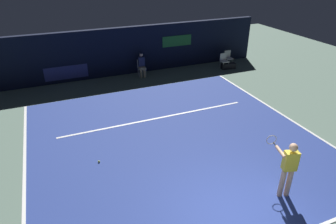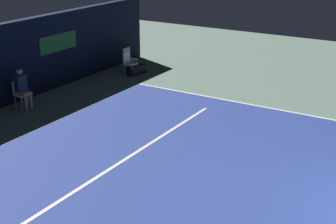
{
  "view_description": "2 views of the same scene",
  "coord_description": "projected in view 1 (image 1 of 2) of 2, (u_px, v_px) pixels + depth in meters",
  "views": [
    {
      "loc": [
        -3.73,
        -4.38,
        5.97
      ],
      "look_at": [
        0.13,
        4.91,
        0.71
      ],
      "focal_mm": 32.06,
      "sensor_mm": 36.0,
      "label": 1
    },
    {
      "loc": [
        -9.3,
        -0.87,
        5.37
      ],
      "look_at": [
        0.85,
        5.31,
        0.97
      ],
      "focal_mm": 53.22,
      "sensor_mm": 36.0,
      "label": 2
    }
  ],
  "objects": [
    {
      "name": "ground_plane",
      "position": [
        174.0,
        140.0,
        10.92
      ],
      "size": [
        32.37,
        32.37,
        0.0
      ],
      "primitive_type": "plane",
      "color": "slate"
    },
    {
      "name": "court_surface",
      "position": [
        174.0,
        140.0,
        10.92
      ],
      "size": [
        10.13,
        10.07,
        0.01
      ],
      "primitive_type": "cube",
      "color": "navy",
      "rests_on": "ground"
    },
    {
      "name": "line_sideline_left",
      "position": [
        283.0,
        115.0,
        12.62
      ],
      "size": [
        0.1,
        10.07,
        0.01
      ],
      "primitive_type": "cube",
      "color": "white",
      "rests_on": "court_surface"
    },
    {
      "name": "line_sideline_right",
      "position": [
        24.0,
        174.0,
        9.21
      ],
      "size": [
        0.1,
        10.07,
        0.01
      ],
      "primitive_type": "cube",
      "color": "white",
      "rests_on": "court_surface"
    },
    {
      "name": "line_service",
      "position": [
        157.0,
        118.0,
        12.36
      ],
      "size": [
        7.9,
        0.1,
        0.01
      ],
      "primitive_type": "cube",
      "color": "white",
      "rests_on": "court_surface"
    },
    {
      "name": "back_wall",
      "position": [
        120.0,
        52.0,
        16.44
      ],
      "size": [
        16.85,
        0.33,
        2.6
      ],
      "color": "black",
      "rests_on": "ground"
    },
    {
      "name": "tennis_player",
      "position": [
        288.0,
        167.0,
        7.98
      ],
      "size": [
        0.51,
        1.03,
        1.73
      ],
      "color": "#DBAD89",
      "rests_on": "ground"
    },
    {
      "name": "line_judge_on_chair",
      "position": [
        142.0,
        64.0,
        16.42
      ],
      "size": [
        0.48,
        0.56,
        1.32
      ],
      "color": "white",
      "rests_on": "ground"
    },
    {
      "name": "courtside_chair_near",
      "position": [
        228.0,
        57.0,
        18.21
      ],
      "size": [
        0.46,
        0.43,
        0.88
      ],
      "color": "white",
      "rests_on": "ground"
    },
    {
      "name": "courtside_chair_far",
      "position": [
        224.0,
        60.0,
        17.69
      ],
      "size": [
        0.45,
        0.42,
        0.88
      ],
      "color": "white",
      "rests_on": "ground"
    },
    {
      "name": "tennis_ball",
      "position": [
        99.0,
        162.0,
        9.72
      ],
      "size": [
        0.07,
        0.07,
        0.07
      ],
      "primitive_type": "sphere",
      "color": "#CCE033",
      "rests_on": "court_surface"
    },
    {
      "name": "equipment_bag",
      "position": [
        228.0,
        66.0,
        17.77
      ],
      "size": [
        0.88,
        0.44,
        0.32
      ],
      "primitive_type": "cube",
      "rotation": [
        0.0,
        0.0,
        -0.15
      ],
      "color": "black",
      "rests_on": "ground"
    }
  ]
}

